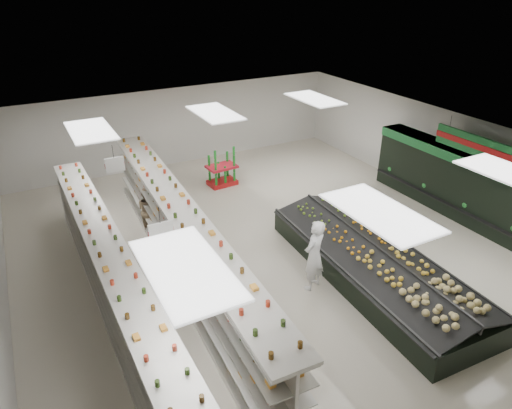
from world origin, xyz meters
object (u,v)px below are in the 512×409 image
shopper_background (149,210)px  soda_endcap (222,168)px  produce_island (374,263)px  shopper_main (314,255)px  gondola_center (182,243)px  gondola_left (112,278)px

shopper_background → soda_endcap: bearing=-69.6°
produce_island → shopper_main: 1.78m
gondola_center → soda_endcap: bearing=57.9°
produce_island → shopper_main: size_ratio=3.57×
soda_endcap → shopper_background: size_ratio=0.92×
gondola_center → soda_endcap: (3.32, 4.83, -0.27)m
gondola_center → shopper_background: 2.62m
gondola_left → shopper_background: bearing=59.4°
shopper_main → produce_island: bearing=142.4°
gondola_left → soda_endcap: 7.56m
gondola_left → shopper_background: size_ratio=7.07×
produce_island → shopper_background: shopper_background is taller
shopper_main → gondola_center: bearing=-61.7°
shopper_main → shopper_background: size_ratio=1.27×
gondola_center → soda_endcap: 5.87m
gondola_left → produce_island: size_ratio=1.56×
gondola_left → gondola_center: 2.05m
gondola_center → shopper_main: size_ratio=6.12×
soda_endcap → gondola_left: bearing=-134.5°
produce_island → soda_endcap: (-1.05, 7.39, 0.22)m
gondola_left → produce_island: (6.35, -2.00, -0.40)m
soda_endcap → shopper_background: 4.12m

